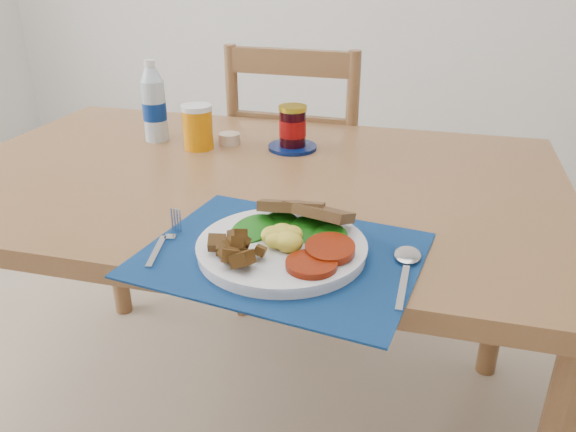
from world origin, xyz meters
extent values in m
cube|color=brown|center=(0.00, 0.20, 0.73)|extent=(1.40, 0.90, 0.04)
cylinder|color=brown|center=(-0.64, 0.59, 0.35)|extent=(0.06, 0.06, 0.71)
cylinder|color=brown|center=(0.64, 0.59, 0.35)|extent=(0.06, 0.06, 0.71)
cube|color=brown|center=(-0.02, 0.85, 0.44)|extent=(0.45, 0.43, 0.04)
cylinder|color=brown|center=(0.18, 1.02, 0.21)|extent=(0.04, 0.04, 0.42)
cylinder|color=brown|center=(-0.20, 1.04, 0.21)|extent=(0.04, 0.04, 0.42)
cylinder|color=brown|center=(0.16, 0.67, 0.21)|extent=(0.04, 0.04, 0.42)
cylinder|color=brown|center=(-0.21, 0.68, 0.21)|extent=(0.04, 0.04, 0.42)
cube|color=brown|center=(-0.02, 0.67, 0.92)|extent=(0.39, 0.04, 0.50)
cylinder|color=brown|center=(0.84, 0.46, 0.21)|extent=(0.04, 0.04, 0.42)
cube|color=black|center=(0.18, -0.15, 0.75)|extent=(0.49, 0.41, 0.00)
cylinder|color=silver|center=(0.18, -0.15, 0.76)|extent=(0.28, 0.28, 0.02)
ellipsoid|color=yellow|center=(0.18, -0.15, 0.79)|extent=(0.07, 0.06, 0.03)
cylinder|color=maroon|center=(0.25, -0.19, 0.78)|extent=(0.08, 0.08, 0.01)
ellipsoid|color=#084408|center=(0.19, -0.11, 0.78)|extent=(0.15, 0.09, 0.01)
cube|color=brown|center=(0.20, -0.07, 0.80)|extent=(0.12, 0.07, 0.04)
cube|color=#B2B5BA|center=(-0.03, -0.20, 0.76)|extent=(0.03, 0.11, 0.00)
cube|color=#B2B5BA|center=(-0.03, -0.13, 0.76)|extent=(0.03, 0.06, 0.00)
cube|color=#B2B5BA|center=(0.38, -0.21, 0.76)|extent=(0.01, 0.13, 0.00)
ellipsoid|color=#B2B5BA|center=(0.38, -0.11, 0.76)|extent=(0.04, 0.06, 0.01)
cylinder|color=#ADBFCC|center=(-0.31, 0.38, 0.83)|extent=(0.06, 0.06, 0.16)
cylinder|color=navy|center=(-0.31, 0.38, 0.83)|extent=(0.06, 0.06, 0.05)
cone|color=#ADBFCC|center=(-0.31, 0.38, 0.93)|extent=(0.06, 0.06, 0.04)
cylinder|color=white|center=(-0.31, 0.38, 0.95)|extent=(0.03, 0.03, 0.02)
cylinder|color=orange|center=(-0.18, 0.34, 0.80)|extent=(0.08, 0.08, 0.11)
cylinder|color=#C8AD92|center=(-0.12, 0.39, 0.76)|extent=(0.06, 0.06, 0.03)
cylinder|color=#04154F|center=(0.05, 0.39, 0.75)|extent=(0.12, 0.12, 0.01)
cylinder|color=black|center=(0.05, 0.39, 0.80)|extent=(0.07, 0.07, 0.09)
cylinder|color=maroon|center=(0.05, 0.39, 0.81)|extent=(0.07, 0.07, 0.04)
cylinder|color=#B39B1D|center=(0.05, 0.39, 0.86)|extent=(0.07, 0.07, 0.01)
camera|label=1|loc=(0.40, -0.93, 1.21)|focal=35.00mm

